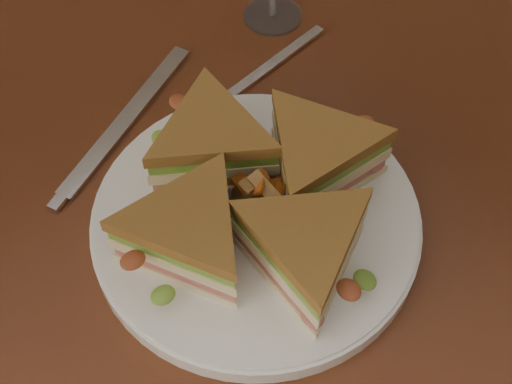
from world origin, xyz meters
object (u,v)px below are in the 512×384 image
Objects in this scene: table at (212,219)px; spoon at (224,99)px; plate at (256,222)px; sandwich_wedges at (256,196)px; knife at (119,129)px.

spoon reaches higher than table.
sandwich_wedges reaches higher than plate.
table is at bearing 85.33° from plate.
sandwich_wedges is 0.17m from knife.
table is 6.11× the size of knife.
knife is (-0.04, 0.16, -0.04)m from sandwich_wedges.
plate is at bearing -102.85° from knife.
table is at bearing 85.33° from sandwich_wedges.
knife is (-0.05, 0.07, 0.10)m from table.
knife is at bearing 104.80° from plate.
spoon is at bearing -42.70° from knife.
spoon is 0.10m from knife.
spoon is at bearing 66.81° from plate.
sandwich_wedges is at bearing -102.85° from knife.
plate is at bearing 0.00° from sandwich_wedges.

